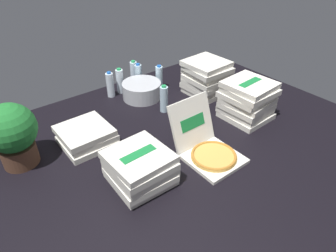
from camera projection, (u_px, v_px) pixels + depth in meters
The scene contains 14 objects.
ground_plane at pixel (171, 152), 2.18m from camera, with size 3.20×2.40×0.02m, color black.
open_pizza_box at pixel (208, 147), 2.09m from camera, with size 0.35×0.48×0.36m.
pizza_stack_right_near at pixel (86, 136), 2.21m from camera, with size 0.37×0.37×0.14m.
pizza_stack_center_near at pixel (207, 77), 2.83m from camera, with size 0.38×0.39×0.32m.
pizza_stack_left_far at pixel (247, 100), 2.47m from camera, with size 0.39×0.39×0.32m.
pizza_stack_right_mid at pixel (140, 168), 1.86m from camera, with size 0.37×0.38×0.23m.
ice_bucket at pixel (142, 90), 2.79m from camera, with size 0.36×0.36×0.15m, color #B7BABF.
water_bottle_0 at pixel (138, 76), 2.95m from camera, with size 0.07×0.07×0.25m.
water_bottle_1 at pixel (120, 81), 2.85m from camera, with size 0.07×0.07×0.25m.
water_bottle_2 at pixel (159, 78), 2.91m from camera, with size 0.07×0.07×0.25m.
water_bottle_3 at pixel (164, 99), 2.57m from camera, with size 0.07×0.07×0.25m.
water_bottle_4 at pixel (110, 85), 2.79m from camera, with size 0.07×0.07×0.25m.
water_bottle_5 at pixel (134, 73), 3.01m from camera, with size 0.07×0.07×0.25m.
potted_plant at pixel (12, 133), 1.93m from camera, with size 0.33×0.33×0.45m.
Camera 1 is at (-1.07, -1.32, 1.37)m, focal length 32.25 mm.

